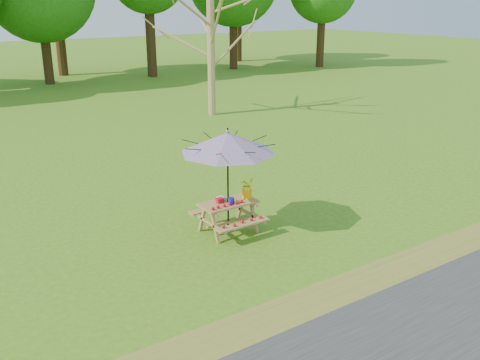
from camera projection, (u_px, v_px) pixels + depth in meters
ground at (126, 273)px, 9.62m from camera, size 120.00×120.00×0.00m
drygrass_strip at (205, 354)px, 7.42m from camera, size 120.00×1.20×0.01m
picnic_table at (228, 217)px, 11.24m from camera, size 1.20×1.32×0.67m
patio_umbrella at (228, 143)px, 10.72m from camera, size 1.96×1.96×2.25m
produce_bins at (225, 200)px, 11.10m from camera, size 0.31×0.44×0.13m
tomatoes_row at (227, 205)px, 10.90m from camera, size 0.77×0.13×0.07m
flower_bucket at (247, 187)px, 11.28m from camera, size 0.35×0.33×0.45m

